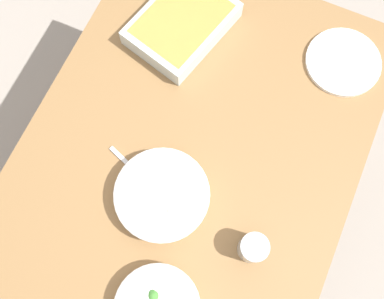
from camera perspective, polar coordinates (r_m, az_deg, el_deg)
name	(u,v)px	position (r m, az deg, el deg)	size (l,w,h in m)	color
ground_plane	(192,197)	(1.93, 0.00, -6.23)	(6.00, 6.00, 0.00)	#9E9389
dining_table	(192,158)	(1.29, 0.00, -1.13)	(1.20, 0.90, 0.74)	olive
stew_bowl	(162,195)	(1.15, -3.91, -5.99)	(0.25, 0.25, 0.06)	white
baking_dish	(182,23)	(1.33, -1.32, 16.11)	(0.35, 0.29, 0.06)	silver
drink_cup	(253,248)	(1.13, 7.91, -12.60)	(0.07, 0.07, 0.08)	#B2BCC6
side_plate	(343,62)	(1.38, 19.08, 10.72)	(0.22, 0.22, 0.01)	white
spoon_by_stew	(140,175)	(1.19, -6.84, -3.31)	(0.08, 0.17, 0.01)	silver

